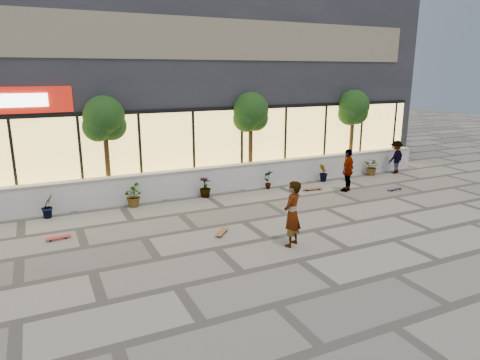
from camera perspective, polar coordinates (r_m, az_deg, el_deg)
name	(u,v)px	position (r m, az deg, el deg)	size (l,w,h in m)	color
ground	(299,260)	(11.35, 7.85, -10.57)	(80.00, 80.00, 0.00)	gray
planter_wall	(202,181)	(17.11, -5.02, -0.07)	(22.00, 0.42, 1.04)	white
retail_building	(161,82)	(21.81, -10.48, 12.72)	(24.00, 9.17, 8.50)	#26262B
shrub_b	(48,206)	(15.61, -24.26, -3.17)	(0.45, 0.36, 0.81)	#143510
shrub_c	(132,196)	(15.87, -14.15, -2.05)	(0.73, 0.63, 0.81)	#143510
shrub_d	(205,187)	(16.61, -4.67, -0.93)	(0.45, 0.45, 0.81)	#143510
shrub_e	(268,179)	(17.76, 3.79, 0.09)	(0.43, 0.29, 0.81)	#143510
shrub_f	(324,173)	(19.26, 11.08, 0.97)	(0.45, 0.36, 0.81)	#143510
shrub_g	(372,167)	(21.02, 17.23, 1.70)	(0.73, 0.63, 0.81)	#143510
tree_midwest	(104,121)	(16.50, -17.64, 7.48)	(1.60, 1.50, 3.92)	#443218
tree_mideast	(251,114)	(18.32, 1.44, 8.75)	(1.60, 1.50, 3.92)	#443218
tree_east	(353,110)	(21.37, 14.87, 9.07)	(1.60, 1.50, 3.92)	#443218
skater_center	(292,214)	(11.91, 6.97, -4.49)	(0.68, 0.45, 1.86)	silver
skater_right_near	(348,170)	(17.81, 14.18, 1.27)	(1.02, 0.43, 1.74)	white
skater_right_far	(396,157)	(21.72, 20.07, 2.89)	(1.02, 0.59, 1.58)	maroon
skateboard_center	(222,232)	(12.93, -2.43, -6.92)	(0.63, 0.66, 0.09)	brown
skateboard_left	(58,237)	(13.58, -23.08, -7.05)	(0.71, 0.26, 0.08)	#B02129
skateboard_right_near	(313,188)	(17.84, 9.70, -1.08)	(0.89, 0.34, 0.10)	brown
skateboard_right_far	(395,188)	(18.74, 19.95, -1.02)	(0.83, 0.30, 0.10)	#564279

